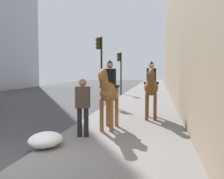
# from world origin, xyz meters

# --- Properties ---
(sidewalk_slab) EXTENTS (120.00, 3.87, 0.12)m
(sidewalk_slab) POSITION_xyz_m (0.00, -1.93, 0.06)
(sidewalk_slab) COLOR slate
(sidewalk_slab) RESTS_ON ground
(mounted_horse_near) EXTENTS (2.15, 0.61, 2.30)m
(mounted_horse_near) POSITION_xyz_m (3.42, -1.35, 1.40)
(mounted_horse_near) COLOR brown
(mounted_horse_near) RESTS_ON sidewalk_slab
(mounted_horse_far) EXTENTS (2.15, 0.61, 2.33)m
(mounted_horse_far) POSITION_xyz_m (5.63, -2.67, 1.43)
(mounted_horse_far) COLOR brown
(mounted_horse_far) RESTS_ON sidewalk_slab
(pedestrian_greeting) EXTENTS (0.28, 0.42, 1.70)m
(pedestrian_greeting) POSITION_xyz_m (2.24, -0.79, 1.10)
(pedestrian_greeting) COLOR black
(pedestrian_greeting) RESTS_ON sidewalk_slab
(traffic_light_near_curb) EXTENTS (0.20, 0.44, 4.15)m
(traffic_light_near_curb) POSITION_xyz_m (10.94, 0.58, 2.76)
(traffic_light_near_curb) COLOR black
(traffic_light_near_curb) RESTS_ON ground
(traffic_light_far_curb) EXTENTS (0.20, 0.44, 3.67)m
(traffic_light_far_curb) POSITION_xyz_m (17.75, 0.32, 2.47)
(traffic_light_far_curb) COLOR black
(traffic_light_far_curb) RESTS_ON ground
(snow_pile_near) EXTENTS (1.06, 0.82, 0.37)m
(snow_pile_near) POSITION_xyz_m (1.04, -0.15, 0.30)
(snow_pile_near) COLOR white
(snow_pile_near) RESTS_ON sidewalk_slab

